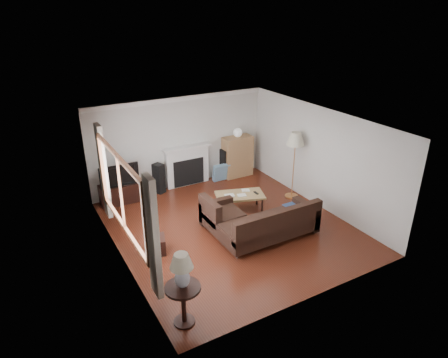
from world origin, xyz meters
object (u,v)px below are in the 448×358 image
bookshelf (237,156)px  floor_lamp (294,166)px  sectional_sofa (269,223)px  coffee_table (240,202)px  side_table (184,305)px  tv_stand (120,193)px

bookshelf → floor_lamp: bearing=-75.2°
sectional_sofa → coffee_table: (0.10, 1.39, -0.16)m
bookshelf → side_table: bookshelf is taller
sectional_sofa → tv_stand: bearing=125.2°
coffee_table → tv_stand: bearing=160.5°
tv_stand → sectional_sofa: (2.33, -3.29, 0.13)m
tv_stand → bookshelf: 3.54m
coffee_table → floor_lamp: size_ratio=0.65×
floor_lamp → coffee_table: bearing=179.4°
side_table → tv_stand: bearing=86.0°
tv_stand → sectional_sofa: 4.03m
floor_lamp → tv_stand: bearing=154.6°
side_table → coffee_table: bearing=45.3°
bookshelf → floor_lamp: (0.51, -1.94, 0.29)m
sectional_sofa → side_table: (-2.66, -1.40, -0.03)m
sectional_sofa → floor_lamp: floor_lamp is taller
sectional_sofa → coffee_table: sectional_sofa is taller
tv_stand → bookshelf: size_ratio=0.84×
coffee_table → bookshelf: bearing=78.9°
tv_stand → side_table: size_ratio=1.41×
bookshelf → side_table: 6.09m
floor_lamp → bookshelf: bearing=104.8°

